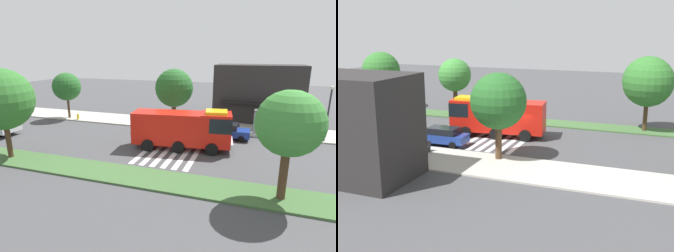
% 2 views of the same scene
% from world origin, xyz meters
% --- Properties ---
extents(ground_plane, '(120.00, 120.00, 0.00)m').
position_xyz_m(ground_plane, '(0.00, 0.00, 0.00)').
color(ground_plane, '#424244').
extents(sidewalk, '(60.00, 5.16, 0.14)m').
position_xyz_m(sidewalk, '(0.00, 8.09, 0.07)').
color(sidewalk, '#ADA89E').
rests_on(sidewalk, ground_plane).
extents(median_strip, '(60.00, 3.00, 0.14)m').
position_xyz_m(median_strip, '(0.00, -7.00, 0.07)').
color(median_strip, '#3D6033').
rests_on(median_strip, ground_plane).
extents(crosswalk, '(4.95, 9.91, 0.01)m').
position_xyz_m(crosswalk, '(1.75, 0.00, 0.01)').
color(crosswalk, silver).
rests_on(crosswalk, ground_plane).
extents(fire_truck, '(9.32, 3.72, 3.72)m').
position_xyz_m(fire_truck, '(2.73, -0.13, 2.01)').
color(fire_truck, red).
rests_on(fire_truck, ground_plane).
extents(parked_car_west, '(4.75, 2.13, 1.60)m').
position_xyz_m(parked_car_west, '(5.91, 4.30, 0.83)').
color(parked_car_west, navy).
rests_on(parked_car_west, ground_plane).
extents(bus_stop_shelter, '(3.50, 1.40, 2.46)m').
position_xyz_m(bus_stop_shelter, '(10.33, 6.98, 1.89)').
color(bus_stop_shelter, '#4C4C51').
rests_on(bus_stop_shelter, sidewalk).
extents(bench_near_shelter, '(1.60, 0.50, 0.90)m').
position_xyz_m(bench_near_shelter, '(6.33, 6.98, 0.59)').
color(bench_near_shelter, black).
rests_on(bench_near_shelter, sidewalk).
extents(street_lamp, '(0.36, 0.36, 5.46)m').
position_xyz_m(street_lamp, '(15.39, 6.10, 3.41)').
color(street_lamp, '#2D2D30').
rests_on(street_lamp, sidewalk).
extents(storefront_building, '(10.77, 6.18, 7.21)m').
position_xyz_m(storefront_building, '(8.80, 13.35, 3.60)').
color(storefront_building, '#282626').
rests_on(storefront_building, ground_plane).
extents(sidewalk_tree_far_west, '(3.40, 3.40, 5.89)m').
position_xyz_m(sidewalk_tree_far_west, '(-24.43, 6.50, 4.29)').
color(sidewalk_tree_far_west, '#47301E').
rests_on(sidewalk_tree_far_west, sidewalk).
extents(sidewalk_tree_west, '(3.67, 3.67, 6.02)m').
position_xyz_m(sidewalk_tree_west, '(-15.27, 6.50, 4.31)').
color(sidewalk_tree_west, '#47301E').
rests_on(sidewalk_tree_west, sidewalk).
extents(sidewalk_tree_center, '(4.36, 4.36, 6.77)m').
position_xyz_m(sidewalk_tree_center, '(-0.41, 6.50, 4.70)').
color(sidewalk_tree_center, '#513823').
rests_on(sidewalk_tree_center, sidewalk).
extents(median_tree_far_west, '(4.91, 4.91, 7.34)m').
position_xyz_m(median_tree_far_west, '(-10.59, -7.00, 5.01)').
color(median_tree_far_west, '#47301E').
rests_on(median_tree_far_west, median_strip).
extents(median_tree_west, '(3.77, 3.77, 6.51)m').
position_xyz_m(median_tree_west, '(10.49, -7.00, 4.72)').
color(median_tree_west, '#47301E').
rests_on(median_tree_west, median_strip).
extents(fire_hydrant, '(0.28, 0.28, 0.70)m').
position_xyz_m(fire_hydrant, '(-13.53, 6.00, 0.49)').
color(fire_hydrant, gold).
rests_on(fire_hydrant, sidewalk).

